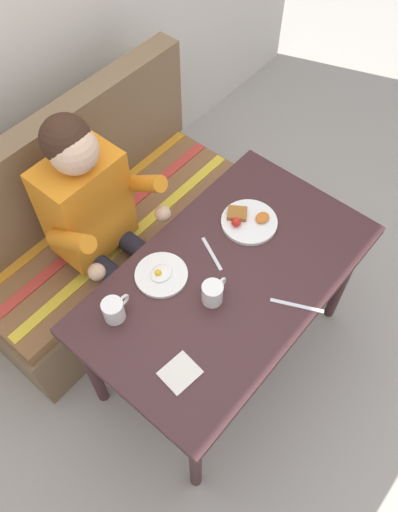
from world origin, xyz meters
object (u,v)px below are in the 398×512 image
object	(u,v)px
table	(228,286)
plate_eggs	(161,275)
napkin	(180,373)
knife	(297,306)
fork	(212,254)
couch	(106,234)
coffee_mug	(114,310)
plate_breakfast	(248,221)
person	(98,216)
coffee_mug_second	(213,292)

from	to	relation	value
table	plate_eggs	xyz separation A→B (m)	(-0.17, 0.20, 0.09)
napkin	knife	xyz separation A→B (m)	(0.48, -0.16, -0.00)
fork	napkin	bearing A→B (deg)	-127.58
table	couch	world-z (taller)	couch
plate_eggs	coffee_mug	bearing A→B (deg)	177.22
napkin	plate_breakfast	bearing A→B (deg)	17.95
plate_breakfast	plate_eggs	world-z (taller)	plate_breakfast
person	fork	xyz separation A→B (m)	(0.16, -0.48, -0.01)
coffee_mug_second	plate_breakfast	bearing A→B (deg)	17.43
napkin	fork	world-z (taller)	napkin
person	coffee_mug	distance (m)	0.47
couch	plate_breakfast	world-z (taller)	couch
couch	coffee_mug_second	bearing A→B (deg)	-98.75
person	plate_eggs	size ratio (longest dim) A/B	5.90
couch	plate_breakfast	distance (m)	0.82
plate_eggs	coffee_mug_second	size ratio (longest dim) A/B	1.74
plate_breakfast	coffee_mug_second	size ratio (longest dim) A/B	1.97
couch	person	size ratio (longest dim) A/B	1.19
couch	person	bearing A→B (deg)	-126.33
plate_breakfast	coffee_mug	distance (m)	0.67
coffee_mug_second	couch	bearing A→B (deg)	81.25
plate_eggs	person	bearing A→B (deg)	84.05
plate_breakfast	plate_eggs	size ratio (longest dim) A/B	1.13
person	plate_breakfast	xyz separation A→B (m)	(0.38, -0.49, 0.00)
couch	plate_breakfast	xyz separation A→B (m)	(0.25, -0.67, 0.41)
plate_breakfast	coffee_mug_second	bearing A→B (deg)	-162.57
plate_eggs	knife	xyz separation A→B (m)	(0.23, -0.47, -0.01)
napkin	fork	bearing A→B (deg)	27.07
plate_eggs	plate_breakfast	bearing A→B (deg)	-13.01
napkin	knife	size ratio (longest dim) A/B	0.62
coffee_mug	napkin	xyz separation A→B (m)	(-0.01, -0.33, -0.04)
coffee_mug	fork	bearing A→B (deg)	-12.23
coffee_mug_second	fork	xyz separation A→B (m)	(0.15, 0.13, -0.05)
couch	person	world-z (taller)	person
person	napkin	size ratio (longest dim) A/B	9.79
person	coffee_mug	size ratio (longest dim) A/B	10.27
fork	knife	distance (m)	0.39
plate_breakfast	coffee_mug_second	distance (m)	0.39
table	coffee_mug_second	size ratio (longest dim) A/B	10.17
couch	coffee_mug	xyz separation A→B (m)	(-0.40, -0.56, 0.45)
plate_eggs	coffee_mug_second	world-z (taller)	coffee_mug_second
table	plate_eggs	bearing A→B (deg)	130.79
person	knife	bearing A→B (deg)	-77.84
plate_eggs	knife	size ratio (longest dim) A/B	1.03
couch	fork	world-z (taller)	couch
couch	coffee_mug	distance (m)	0.82
fork	table	bearing A→B (deg)	-81.66
coffee_mug	plate_eggs	bearing A→B (deg)	-2.78
napkin	table	bearing A→B (deg)	15.80
knife	fork	bearing A→B (deg)	67.85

